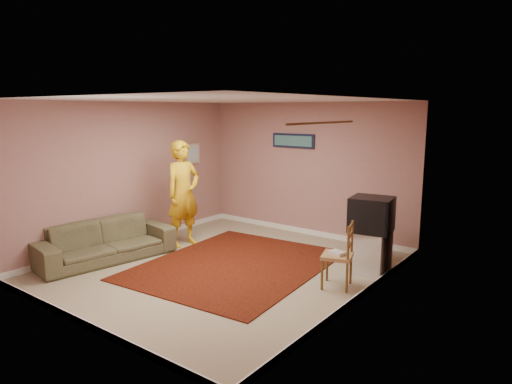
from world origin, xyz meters
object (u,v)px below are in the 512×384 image
Objects in this scene: tv_cabinet at (370,253)px; chair_b at (337,248)px; crt_tv at (371,214)px; sofa at (105,241)px; chair_a at (363,232)px; person at (183,194)px.

chair_b is at bearing -101.66° from tv_cabinet.
chair_b is at bearing -109.97° from crt_tv.
tv_cabinet is at bearing -51.81° from sofa.
chair_b reaches higher than chair_a.
chair_b is at bearing -94.18° from chair_a.
tv_cabinet is 0.30× the size of sofa.
chair_b is at bearing -60.88° from sofa.
crt_tv is at bearing -72.92° from person.
crt_tv is 1.48× the size of chair_a.
chair_a reaches higher than tv_cabinet.
tv_cabinet is at bearing -64.52° from chair_a.
crt_tv is 0.86m from chair_b.
chair_b reaches higher than sofa.
person is at bearing -178.23° from crt_tv.
chair_a is 0.24× the size of person.
chair_a is (-0.29, 0.41, -0.41)m from crt_tv.
tv_cabinet is 1.28× the size of chair_b.
crt_tv is 4.29m from sofa.
crt_tv reaches higher than sofa.
chair_a is 0.88× the size of chair_b.
chair_b is (-0.15, -0.77, -0.36)m from crt_tv.
sofa is at bearing -151.72° from tv_cabinet.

